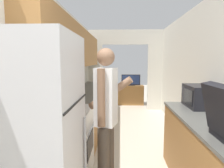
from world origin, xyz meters
name	(u,v)px	position (x,y,z in m)	size (l,w,h in m)	color
wall_left	(64,63)	(-1.10, 2.57, 1.51)	(0.38, 7.86, 2.50)	silver
wall_right	(212,82)	(1.19, 2.13, 1.25)	(0.06, 7.86, 2.50)	silver
wall_far_with_doorway	(125,65)	(0.00, 5.49, 1.42)	(2.72, 0.06, 2.50)	silver
counter_left	(87,112)	(-0.86, 3.40, 0.46)	(0.62, 4.27, 0.91)	#9E6B38
counter_right	(212,162)	(0.86, 1.30, 0.46)	(0.62, 2.04, 0.91)	#9E6B38
refrigerator	(31,152)	(-0.81, 0.60, 0.87)	(0.73, 0.71, 1.74)	#B7B7BC
range_oven	(67,143)	(-0.85, 1.73, 0.46)	(0.66, 0.78, 1.05)	white
person	(106,119)	(-0.30, 1.35, 0.91)	(0.54, 0.44, 1.69)	#4C4238
microwave	(200,96)	(0.96, 1.97, 1.06)	(0.36, 0.53, 0.31)	black
tv_cabinet	(131,95)	(0.22, 6.25, 0.34)	(0.90, 0.42, 0.68)	#9E6B38
television	(131,80)	(0.22, 6.20, 0.87)	(0.66, 0.16, 0.39)	black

